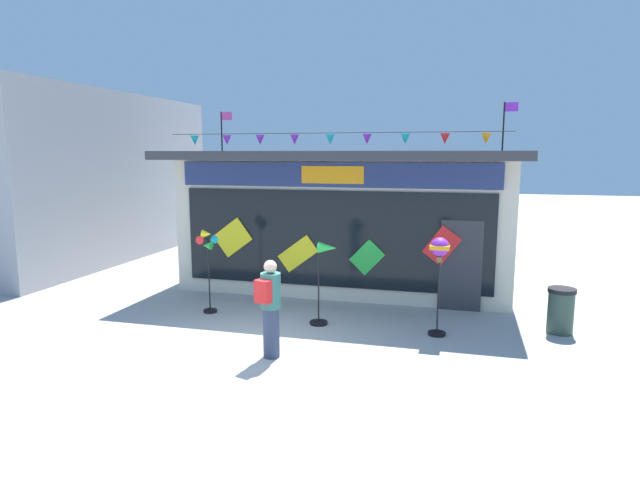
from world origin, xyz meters
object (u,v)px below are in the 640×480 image
Objects in this scene: kite_shop_building at (352,216)px; wind_spinner_left at (324,270)px; wind_spinner_far_left at (208,253)px; wind_spinner_center_left at (439,258)px; trash_bin at (561,310)px; person_near_camera at (270,307)px.

kite_shop_building is 4.02m from wind_spinner_left.
wind_spinner_center_left is at bearing -2.63° from wind_spinner_far_left.
kite_shop_building reaches higher than wind_spinner_far_left.
wind_spinner_center_left is at bearing -161.83° from trash_bin.
wind_spinner_far_left is 3.06m from person_near_camera.
wind_spinner_left reaches higher than trash_bin.
person_near_camera is (-0.44, -1.94, -0.24)m from wind_spinner_left.
trash_bin is at bearing 4.22° from wind_spinner_far_left.
wind_spinner_left is (0.26, -3.96, -0.64)m from kite_shop_building.
trash_bin is (7.14, 0.53, -0.87)m from wind_spinner_far_left.
person_near_camera is 1.90× the size of trash_bin.
wind_spinner_center_left is 2.63m from trash_bin.
wind_spinner_far_left is 7.21m from trash_bin.
trash_bin is (4.78, -3.27, -1.32)m from kite_shop_building.
wind_spinner_left is at bearing -84.56° from person_near_camera.
wind_spinner_center_left is at bearing -58.23° from kite_shop_building.
person_near_camera is (-0.18, -5.90, -0.88)m from kite_shop_building.
wind_spinner_far_left is at bearing 177.37° from wind_spinner_center_left.
person_near_camera is at bearing -102.80° from wind_spinner_left.
kite_shop_building is at bearing 145.59° from trash_bin.
wind_spinner_far_left is 1.07× the size of wind_spinner_left.
wind_spinner_far_left is at bearing -121.93° from kite_shop_building.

